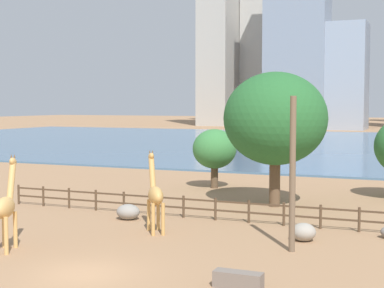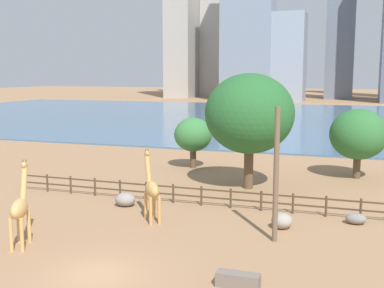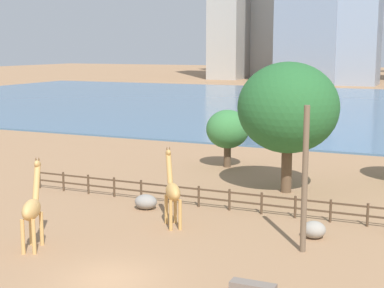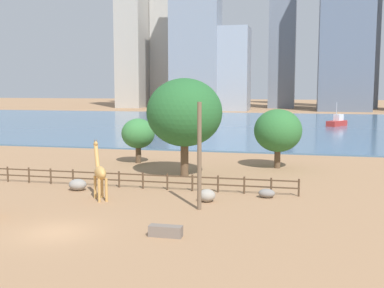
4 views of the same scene
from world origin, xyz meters
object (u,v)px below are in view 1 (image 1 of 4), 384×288
Objects in this scene: giraffe_companion at (6,207)px; feeding_trough at (238,280)px; utility_pole at (293,174)px; giraffe_tall at (155,195)px; boulder_small at (304,232)px; boulder_near_fence at (128,212)px; tree_left_large at (275,119)px; tree_right_tall at (215,149)px.

feeding_trough is at bearing -117.96° from giraffe_companion.
giraffe_companion is 0.61× the size of utility_pole.
giraffe_tall is at bearing -59.66° from giraffe_companion.
giraffe_tall is at bearing -172.06° from boulder_small.
boulder_near_fence reaches higher than feeding_trough.
giraffe_companion is 0.49× the size of tree_left_large.
boulder_near_fence is at bearing 135.80° from feeding_trough.
giraffe_companion reaches higher than boulder_near_fence.
boulder_near_fence is 0.77× the size of feeding_trough.
giraffe_tall is 3.53× the size of boulder_small.
boulder_small is at bearing -55.74° from tree_right_tall.
giraffe_tall is at bearing -110.50° from tree_left_large.
tree_left_large is (-3.18, 17.10, 5.40)m from feeding_trough.
utility_pole is at bearing -71.40° from tree_left_large.
giraffe_companion is (-4.60, -6.00, 0.04)m from giraffe_tall.
giraffe_tall is 0.98× the size of giraffe_companion.
tree_left_large reaches higher than tree_right_tall.
boulder_near_fence is at bearing 172.55° from boulder_small.
giraffe_companion is 14.11m from boulder_small.
giraffe_companion is 13.08m from utility_pole.
tree_right_tall is (0.11, 13.85, 2.64)m from boulder_near_fence.
feeding_trough is at bearing -94.34° from boulder_small.
utility_pole reaches higher than giraffe_companion.
giraffe_companion reaches higher than feeding_trough.
utility_pole reaches higher than boulder_near_fence.
giraffe_tall is 0.90× the size of tree_right_tall.
tree_right_tall is at bearing 124.26° from boulder_small.
giraffe_companion is at bearing -94.50° from tree_right_tall.
tree_right_tall is at bearing -26.72° from giraffe_companion.
giraffe_companion is 2.39× the size of feeding_trough.
giraffe_companion is 11.68m from feeding_trough.
utility_pole is at bearing 84.62° from feeding_trough.
tree_left_large is (3.72, 9.95, 3.74)m from giraffe_tall.
tree_right_tall is (1.75, 22.27, 1.09)m from giraffe_companion.
boulder_small is 0.14× the size of tree_left_large.
giraffe_tall is 11.26m from tree_left_large.
utility_pole is 6.81m from feeding_trough.
tree_right_tall is at bearing 120.57° from utility_pole.
utility_pole is 3.90× the size of feeding_trough.
giraffe_tall is 0.60× the size of utility_pole.
boulder_near_fence is at bearing -33.29° from giraffe_companion.
boulder_small is at bearing -82.03° from giraffe_companion.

